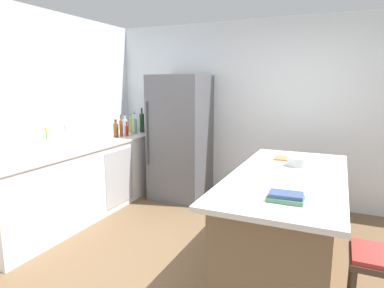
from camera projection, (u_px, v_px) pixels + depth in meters
The scene contains 20 objects.
ground_plane at pixel (214, 278), 2.98m from camera, with size 7.20×7.20×0.00m, color brown.
wall_rear at pixel (270, 113), 4.77m from camera, with size 6.00×0.10×2.60m, color silver.
wall_left at pixel (11, 121), 3.73m from camera, with size 0.10×6.00×2.60m, color silver.
counter_run_left at pixel (84, 180), 4.35m from camera, with size 0.66×2.85×0.93m.
kitchen_island at pixel (286, 221), 3.08m from camera, with size 0.98×2.17×0.91m.
refrigerator at pixel (180, 138), 4.96m from camera, with size 0.78×0.75×1.84m.
bar_stool at pixel (379, 271), 2.11m from camera, with size 0.36×0.36×0.67m.
sink_faucet at pixel (66, 135), 4.08m from camera, with size 0.15×0.05×0.30m.
flower_vase at pixel (48, 146), 3.76m from camera, with size 0.08×0.08×0.30m.
paper_towel_roll at pixel (86, 135), 4.29m from camera, with size 0.14×0.14×0.31m.
wine_bottle at pixel (142, 123), 5.39m from camera, with size 0.07×0.07×0.39m.
olive_oil_bottle at pixel (131, 125), 5.37m from camera, with size 0.06×0.06×0.29m.
gin_bottle at pixel (135, 126), 5.23m from camera, with size 0.07×0.07×0.33m.
soda_bottle at pixel (125, 126), 5.17m from camera, with size 0.08×0.08×0.31m.
hot_sauce_bottle at pixel (127, 130), 5.06m from camera, with size 0.05×0.05×0.21m.
vinegar_bottle at pixel (121, 128), 4.99m from camera, with size 0.05×0.05×0.32m.
whiskey_bottle at pixel (116, 130), 4.92m from camera, with size 0.08×0.08×0.26m.
cookbook_stack at pixel (286, 197), 2.33m from camera, with size 0.25×0.18×0.06m.
mixing_bowl at pixel (298, 162), 3.30m from camera, with size 0.22×0.22×0.09m.
cutting_board at pixel (289, 159), 3.59m from camera, with size 0.31×0.22×0.02m.
Camera 1 is at (0.92, -2.56, 1.72)m, focal length 31.12 mm.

